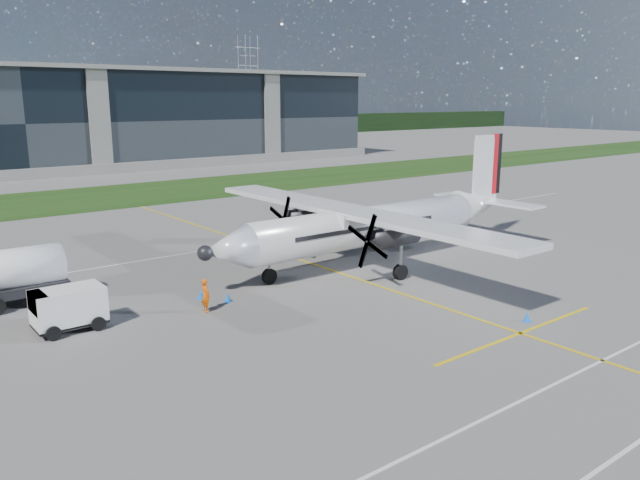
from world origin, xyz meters
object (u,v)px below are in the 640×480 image
at_px(safety_cone_fwd, 201,295).
at_px(safety_cone_stbdwing, 237,230).
at_px(pylon_east, 249,85).
at_px(baggage_tug, 69,309).
at_px(safety_cone_portwing, 527,317).
at_px(safety_cone_nose_port, 228,297).
at_px(ground_crew_person, 205,293).
at_px(turboprop_aircraft, 378,202).

bearing_deg(safety_cone_fwd, safety_cone_stbdwing, 52.67).
xyz_separation_m(pylon_east, baggage_tug, (-98.52, -142.41, -13.97)).
xyz_separation_m(safety_cone_stbdwing, safety_cone_fwd, (-10.45, -13.70, 0.00)).
distance_m(pylon_east, safety_cone_portwing, 175.42).
relative_size(safety_cone_nose_port, safety_cone_fwd, 1.00).
height_order(pylon_east, safety_cone_nose_port, pylon_east).
xyz_separation_m(baggage_tug, safety_cone_fwd, (7.12, 0.40, -0.78)).
height_order(pylon_east, safety_cone_portwing, pylon_east).
distance_m(pylon_east, ground_crew_person, 171.60).
xyz_separation_m(ground_crew_person, safety_cone_portwing, (11.81, -11.17, -0.76)).
bearing_deg(safety_cone_nose_port, safety_cone_portwing, -49.53).
bearing_deg(pylon_east, ground_crew_person, -122.61).
bearing_deg(safety_cone_portwing, safety_cone_fwd, 129.90).
xyz_separation_m(pylon_east, turboprop_aircraft, (-78.06, -141.93, -10.92)).
distance_m(ground_crew_person, safety_cone_stbdwing, 19.35).
relative_size(ground_crew_person, safety_cone_portwing, 4.05).
distance_m(baggage_tug, ground_crew_person, 6.57).
bearing_deg(ground_crew_person, safety_cone_nose_port, -65.73).
bearing_deg(pylon_east, safety_cone_fwd, -122.76).
height_order(ground_crew_person, safety_cone_portwing, ground_crew_person).
height_order(turboprop_aircraft, safety_cone_portwing, turboprop_aircraft).
height_order(pylon_east, baggage_tug, pylon_east).
distance_m(safety_cone_nose_port, safety_cone_stbdwing, 17.81).
bearing_deg(safety_cone_portwing, safety_cone_stbdwing, 91.28).
bearing_deg(safety_cone_fwd, pylon_east, 57.24).
bearing_deg(safety_cone_portwing, pylon_east, 62.63).
distance_m(baggage_tug, safety_cone_stbdwing, 22.54).
xyz_separation_m(pylon_east, safety_cone_portwing, (-80.35, -155.23, -14.75)).
bearing_deg(safety_cone_portwing, safety_cone_nose_port, 130.47).
distance_m(turboprop_aircraft, safety_cone_portwing, 14.03).
xyz_separation_m(pylon_east, ground_crew_person, (-92.16, -144.07, -13.99)).
bearing_deg(safety_cone_stbdwing, pylon_east, 57.75).
relative_size(pylon_east, turboprop_aircraft, 1.10).
bearing_deg(safety_cone_fwd, safety_cone_portwing, -50.10).
bearing_deg(safety_cone_nose_port, safety_cone_stbdwing, 57.70).
bearing_deg(turboprop_aircraft, safety_cone_portwing, -99.76).
distance_m(pylon_east, baggage_tug, 173.73).
bearing_deg(safety_cone_nose_port, pylon_east, 57.75).
bearing_deg(baggage_tug, safety_cone_nose_port, -6.80).
xyz_separation_m(baggage_tug, ground_crew_person, (6.36, -1.66, -0.01)).
relative_size(turboprop_aircraft, ground_crew_person, 13.45).
height_order(safety_cone_portwing, safety_cone_fwd, same).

